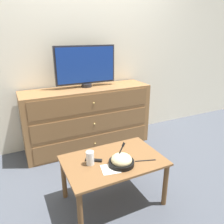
# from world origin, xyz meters

# --- Properties ---
(ground_plane) EXTENTS (12.00, 12.00, 0.00)m
(ground_plane) POSITION_xyz_m (0.00, 0.00, 0.00)
(ground_plane) COLOR #474C56
(wall_back) EXTENTS (12.00, 0.05, 2.60)m
(wall_back) POSITION_xyz_m (0.00, 0.03, 1.30)
(wall_back) COLOR silver
(wall_back) RESTS_ON ground_plane
(dresser) EXTENTS (1.66, 0.46, 0.82)m
(dresser) POSITION_xyz_m (-0.12, -0.25, 0.41)
(dresser) COLOR olive
(dresser) RESTS_ON ground_plane
(tv) EXTENTS (0.79, 0.13, 0.52)m
(tv) POSITION_xyz_m (-0.10, -0.19, 1.10)
(tv) COLOR #232328
(tv) RESTS_ON dresser
(coffee_table) EXTENTS (0.87, 0.56, 0.44)m
(coffee_table) POSITION_xyz_m (-0.29, -1.36, 0.38)
(coffee_table) COLOR brown
(coffee_table) RESTS_ON ground_plane
(takeout_bowl) EXTENTS (0.22, 0.22, 0.18)m
(takeout_bowl) POSITION_xyz_m (-0.27, -1.46, 0.48)
(takeout_bowl) COLOR black
(takeout_bowl) RESTS_ON coffee_table
(drink_cup) EXTENTS (0.07, 0.07, 0.12)m
(drink_cup) POSITION_xyz_m (-0.50, -1.34, 0.49)
(drink_cup) COLOR beige
(drink_cup) RESTS_ON coffee_table
(napkin) EXTENTS (0.17, 0.17, 0.00)m
(napkin) POSITION_xyz_m (-0.38, -1.48, 0.44)
(napkin) COLOR silver
(napkin) RESTS_ON coffee_table
(knife) EXTENTS (0.18, 0.07, 0.01)m
(knife) POSITION_xyz_m (-0.05, -1.50, 0.44)
(knife) COLOR black
(knife) RESTS_ON coffee_table
(remote_control) EXTENTS (0.14, 0.10, 0.02)m
(remote_control) POSITION_xyz_m (-0.46, -1.31, 0.45)
(remote_control) COLOR black
(remote_control) RESTS_ON coffee_table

